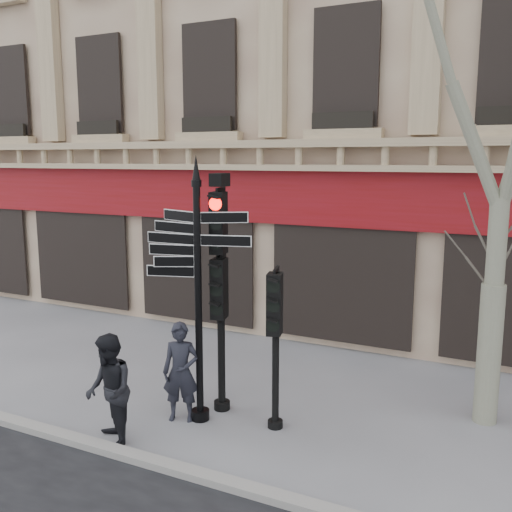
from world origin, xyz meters
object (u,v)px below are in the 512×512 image
(fingerpost, at_px, (197,246))
(pedestrian_a, at_px, (181,372))
(pedestrian_b, at_px, (109,391))
(traffic_signal_main, at_px, (220,264))
(traffic_signal_secondary, at_px, (276,321))

(fingerpost, distance_m, pedestrian_a, 2.22)
(fingerpost, bearing_deg, pedestrian_b, -127.09)
(pedestrian_b, bearing_deg, traffic_signal_main, 103.75)
(traffic_signal_secondary, distance_m, pedestrian_a, 1.93)
(fingerpost, relative_size, pedestrian_a, 2.62)
(traffic_signal_main, distance_m, pedestrian_a, 1.99)
(fingerpost, xyz_separation_m, pedestrian_b, (-0.81, -1.38, -2.17))
(traffic_signal_secondary, bearing_deg, pedestrian_a, -179.86)
(fingerpost, bearing_deg, pedestrian_a, -160.12)
(fingerpost, bearing_deg, traffic_signal_main, 69.40)
(pedestrian_a, relative_size, pedestrian_b, 0.97)
(traffic_signal_main, distance_m, pedestrian_b, 2.78)
(fingerpost, xyz_separation_m, traffic_signal_secondary, (1.30, 0.31, -1.20))
(traffic_signal_secondary, xyz_separation_m, pedestrian_a, (-1.59, -0.45, -1.00))
(traffic_signal_main, relative_size, pedestrian_a, 2.44)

